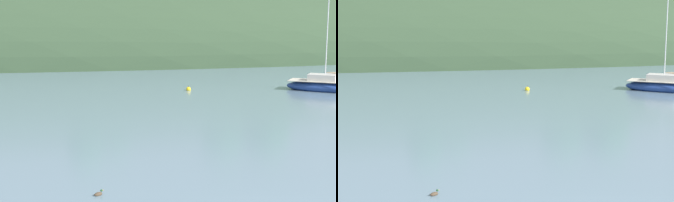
# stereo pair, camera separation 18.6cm
# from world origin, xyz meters

# --- Properties ---
(far_shoreline_hill) EXTENTS (150.00, 36.00, 31.57)m
(far_shoreline_hill) POSITION_xyz_m (0.15, 70.82, 0.10)
(far_shoreline_hill) COLOR #2D422B
(far_shoreline_hill) RESTS_ON ground
(sailboat_red_portside) EXTENTS (7.81, 6.88, 11.20)m
(sailboat_red_portside) POSITION_xyz_m (17.42, 29.85, 0.47)
(sailboat_red_portside) COLOR navy
(sailboat_red_portside) RESTS_ON ground
(mooring_buoy_channel) EXTENTS (0.44, 0.44, 0.54)m
(mooring_buoy_channel) POSITION_xyz_m (4.87, 33.10, 0.12)
(mooring_buoy_channel) COLOR yellow
(mooring_buoy_channel) RESTS_ON ground
(duck_straggler) EXTENTS (0.40, 0.33, 0.24)m
(duck_straggler) POSITION_xyz_m (-5.81, 5.89, 0.05)
(duck_straggler) COLOR #473828
(duck_straggler) RESTS_ON ground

